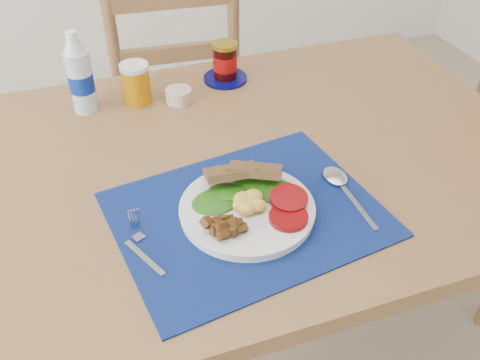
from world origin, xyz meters
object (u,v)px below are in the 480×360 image
Objects in this scene: juice_glass at (136,84)px; jam_on_saucer at (225,64)px; breakfast_plate at (245,208)px; water_bottle at (80,77)px; chair_far at (174,78)px.

jam_on_saucer reaches higher than juice_glass.
water_bottle is at bearing 128.96° from breakfast_plate.
chair_far is 0.44m from jam_on_saucer.
juice_glass is (-0.11, 0.49, 0.03)m from breakfast_plate.
chair_far is 9.78× the size of jam_on_saucer.
breakfast_plate is 2.17× the size of jam_on_saucer.
jam_on_saucer is at bearing 8.20° from juice_glass.
water_bottle is 2.12× the size of juice_glass.
juice_glass is 0.82× the size of jam_on_saucer.
jam_on_saucer is (0.06, -0.38, 0.22)m from chair_far.
chair_far is 5.63× the size of water_bottle.
breakfast_plate is (-0.07, -0.90, 0.20)m from chair_far.
breakfast_plate is 0.54m from jam_on_saucer.
juice_glass is at bearing -1.02° from water_bottle.
juice_glass is at bearing 71.75° from chair_far.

